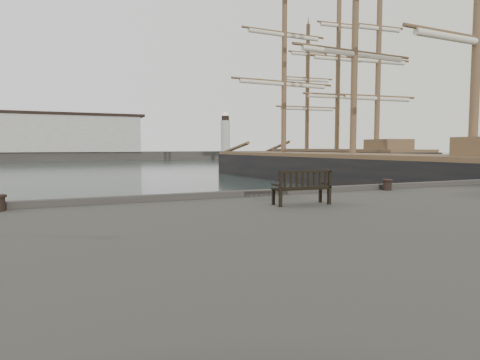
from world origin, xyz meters
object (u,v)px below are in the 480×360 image
(bollard_right, at_px, (387,185))
(tall_ship_main, at_px, (352,176))
(bench, at_px, (302,194))
(tall_ship_far, at_px, (336,164))

(bollard_right, height_order, tall_ship_main, tall_ship_main)
(bench, distance_m, bollard_right, 5.15)
(tall_ship_main, bearing_deg, tall_ship_far, 53.94)
(bench, height_order, bollard_right, bench)
(bench, bearing_deg, tall_ship_far, 55.48)
(tall_ship_main, distance_m, tall_ship_far, 21.64)
(bench, bearing_deg, tall_ship_main, 51.62)
(bollard_right, bearing_deg, bench, -157.93)
(bench, bearing_deg, bollard_right, 25.86)
(bench, distance_m, tall_ship_far, 46.65)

